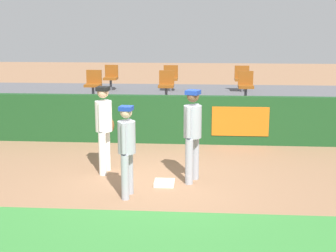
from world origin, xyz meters
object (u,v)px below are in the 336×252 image
object	(u,v)px
seat_back_center	(171,77)
player_runner_visitor	(127,145)
player_fielder_home	(104,124)
seat_back_left	(111,76)
first_base	(164,183)
seat_back_right	(242,77)
seat_front_right	(246,84)
player_coach_visitor	(193,129)
seat_front_left	(93,83)
seat_front_center	(166,83)

from	to	relation	value
seat_back_center	player_runner_visitor	bearing A→B (deg)	-92.35
player_fielder_home	seat_back_left	world-z (taller)	player_fielder_home
first_base	seat_back_right	size ratio (longest dim) A/B	0.48
seat_back_left	seat_front_right	xyz separation A→B (m)	(4.34, -1.80, -0.00)
player_fielder_home	player_coach_visitor	xyz separation A→B (m)	(1.90, -0.47, 0.01)
player_coach_visitor	player_runner_visitor	bearing A→B (deg)	-31.02
player_fielder_home	seat_front_right	size ratio (longest dim) A/B	2.24
seat_back_center	seat_front_left	size ratio (longest dim) A/B	1.00
seat_back_right	seat_back_center	distance (m)	2.36
seat_front_left	seat_back_right	bearing A→B (deg)	21.54
seat_front_center	seat_front_right	xyz separation A→B (m)	(2.33, -0.00, -0.00)
first_base	seat_front_right	world-z (taller)	seat_front_right
seat_back_right	player_coach_visitor	bearing A→B (deg)	-102.98
seat_back_right	seat_back_center	size ratio (longest dim) A/B	1.00
first_base	player_coach_visitor	distance (m)	1.22
first_base	seat_back_right	distance (m)	7.12
player_runner_visitor	player_coach_visitor	bearing A→B (deg)	135.31
seat_back_right	seat_front_right	bearing A→B (deg)	-91.03
seat_back_center	seat_front_center	distance (m)	1.80
player_runner_visitor	seat_front_center	xyz separation A→B (m)	(0.30, 5.58, 0.45)
player_runner_visitor	first_base	bearing A→B (deg)	144.00
player_coach_visitor	seat_back_left	size ratio (longest dim) A/B	2.26
seat_front_center	player_fielder_home	bearing A→B (deg)	-103.82
player_coach_visitor	seat_front_center	world-z (taller)	player_coach_visitor
seat_back_center	seat_front_right	xyz separation A→B (m)	(2.33, -1.80, -0.00)
player_fielder_home	player_coach_visitor	size ratio (longest dim) A/B	0.99
seat_front_center	seat_front_right	bearing A→B (deg)	-0.00
seat_back_right	seat_front_left	xyz separation A→B (m)	(-4.56, -1.80, -0.00)
seat_back_left	seat_front_center	world-z (taller)	same
seat_back_center	seat_back_left	xyz separation A→B (m)	(-2.01, -0.00, -0.00)
player_coach_visitor	seat_front_center	size ratio (longest dim) A/B	2.26
seat_back_right	seat_front_center	size ratio (longest dim) A/B	1.00
seat_back_center	seat_front_left	distance (m)	2.84
seat_front_right	player_runner_visitor	bearing A→B (deg)	-115.29
seat_front_center	player_runner_visitor	bearing A→B (deg)	-93.10
player_fielder_home	seat_back_center	xyz separation A→B (m)	(1.02, 5.94, 0.37)
player_fielder_home	seat_back_right	distance (m)	6.85
seat_back_left	seat_front_center	xyz separation A→B (m)	(2.01, -1.80, 0.00)
seat_back_center	seat_front_right	world-z (taller)	same
player_fielder_home	seat_front_right	bearing A→B (deg)	145.15
seat_front_right	seat_back_left	bearing A→B (deg)	157.48
first_base	seat_back_right	xyz separation A→B (m)	(2.03, 6.68, 1.42)
player_fielder_home	seat_front_left	size ratio (longest dim) A/B	2.24
first_base	seat_front_right	distance (m)	5.46
first_base	seat_front_center	size ratio (longest dim) A/B	0.48
seat_front_left	seat_front_center	bearing A→B (deg)	-0.00
player_runner_visitor	seat_back_left	bearing A→B (deg)	-160.66
seat_back_right	seat_front_right	world-z (taller)	same
first_base	seat_front_right	xyz separation A→B (m)	(2.00, 4.88, 1.41)
first_base	seat_back_left	distance (m)	7.22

